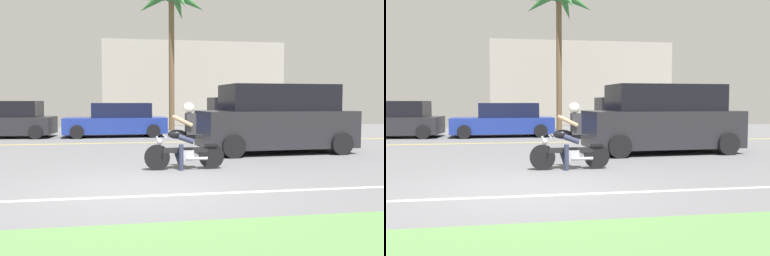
{
  "view_description": "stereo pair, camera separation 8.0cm",
  "coord_description": "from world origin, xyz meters",
  "views": [
    {
      "loc": [
        -0.47,
        -7.22,
        1.54
      ],
      "look_at": [
        1.48,
        3.83,
        0.81
      ],
      "focal_mm": 39.37,
      "sensor_mm": 36.0,
      "label": 1
    },
    {
      "loc": [
        -0.39,
        -7.23,
        1.54
      ],
      "look_at": [
        1.48,
        3.83,
        0.81
      ],
      "focal_mm": 39.37,
      "sensor_mm": 36.0,
      "label": 2
    }
  ],
  "objects": [
    {
      "name": "palm_tree_0",
      "position": [
        2.31,
        14.63,
        6.44
      ],
      "size": [
        3.86,
        3.66,
        7.71
      ],
      "color": "brown",
      "rests_on": "ground"
    },
    {
      "name": "motorcyclist",
      "position": [
        1.01,
        2.02,
        0.64
      ],
      "size": [
        1.8,
        0.59,
        1.5
      ],
      "color": "black",
      "rests_on": "ground"
    },
    {
      "name": "building_far",
      "position": [
        4.43,
        21.0,
        2.66
      ],
      "size": [
        11.66,
        4.0,
        5.32
      ],
      "primitive_type": "cube",
      "color": "#A8A399",
      "rests_on": "ground"
    },
    {
      "name": "suv_nearby",
      "position": [
        4.18,
        4.7,
        0.98
      ],
      "size": [
        4.72,
        2.37,
        2.01
      ],
      "color": "#232328",
      "rests_on": "ground"
    },
    {
      "name": "parked_car_3",
      "position": [
        5.32,
        12.55,
        0.79
      ],
      "size": [
        4.31,
        2.04,
        1.7
      ],
      "color": "#232328",
      "rests_on": "ground"
    },
    {
      "name": "parked_car_2",
      "position": [
        -0.49,
        11.16,
        0.68
      ],
      "size": [
        4.33,
        1.99,
        1.45
      ],
      "color": "navy",
      "rests_on": "ground"
    },
    {
      "name": "parked_car_1",
      "position": [
        -4.9,
        11.35,
        0.71
      ],
      "size": [
        3.74,
        2.11,
        1.53
      ],
      "color": "#232328",
      "rests_on": "ground"
    },
    {
      "name": "lane_line_near",
      "position": [
        0.0,
        -0.5,
        0.0
      ],
      "size": [
        50.4,
        0.12,
        0.01
      ],
      "primitive_type": "cube",
      "color": "silver",
      "rests_on": "ground"
    },
    {
      "name": "lane_line_far",
      "position": [
        0.0,
        8.25,
        0.0
      ],
      "size": [
        50.4,
        0.12,
        0.01
      ],
      "primitive_type": "cube",
      "color": "yellow",
      "rests_on": "ground"
    },
    {
      "name": "ground",
      "position": [
        0.0,
        3.0,
        -0.02
      ],
      "size": [
        56.0,
        30.0,
        0.04
      ],
      "primitive_type": "cube",
      "color": "slate"
    }
  ]
}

